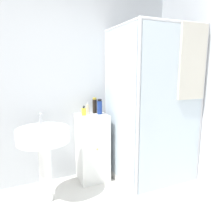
# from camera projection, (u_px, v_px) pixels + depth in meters

# --- Properties ---
(wall_back) EXTENTS (6.40, 0.06, 2.50)m
(wall_back) POSITION_uv_depth(u_px,v_px,m) (46.00, 86.00, 2.71)
(wall_back) COLOR silver
(wall_back) RESTS_ON ground_plane
(shower_enclosure) EXTENTS (0.90, 0.93, 1.96)m
(shower_enclosure) POSITION_uv_depth(u_px,v_px,m) (150.00, 142.00, 2.81)
(shower_enclosure) COLOR white
(shower_enclosure) RESTS_ON ground_plane
(vanity_cabinet) EXTENTS (0.38, 0.39, 0.89)m
(vanity_cabinet) POSITION_uv_depth(u_px,v_px,m) (92.00, 148.00, 2.88)
(vanity_cabinet) COLOR white
(vanity_cabinet) RESTS_ON ground_plane
(sink) EXTENTS (0.56, 0.56, 0.98)m
(sink) POSITION_uv_depth(u_px,v_px,m) (44.00, 143.00, 2.35)
(sink) COLOR white
(sink) RESTS_ON ground_plane
(soap_dispenser) EXTENTS (0.06, 0.06, 0.12)m
(soap_dispenser) POSITION_uv_depth(u_px,v_px,m) (84.00, 112.00, 2.74)
(soap_dispenser) COLOR yellow
(soap_dispenser) RESTS_ON vanity_cabinet
(shampoo_bottle_tall_black) EXTENTS (0.06, 0.06, 0.21)m
(shampoo_bottle_tall_black) POSITION_uv_depth(u_px,v_px,m) (95.00, 106.00, 2.87)
(shampoo_bottle_tall_black) COLOR black
(shampoo_bottle_tall_black) RESTS_ON vanity_cabinet
(shampoo_bottle_blue) EXTENTS (0.06, 0.06, 0.19)m
(shampoo_bottle_blue) POSITION_uv_depth(u_px,v_px,m) (100.00, 107.00, 2.81)
(shampoo_bottle_blue) COLOR navy
(shampoo_bottle_blue) RESTS_ON vanity_cabinet
(lotion_bottle_white) EXTENTS (0.04, 0.04, 0.16)m
(lotion_bottle_white) POSITION_uv_depth(u_px,v_px,m) (88.00, 109.00, 2.83)
(lotion_bottle_white) COLOR beige
(lotion_bottle_white) RESTS_ON vanity_cabinet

